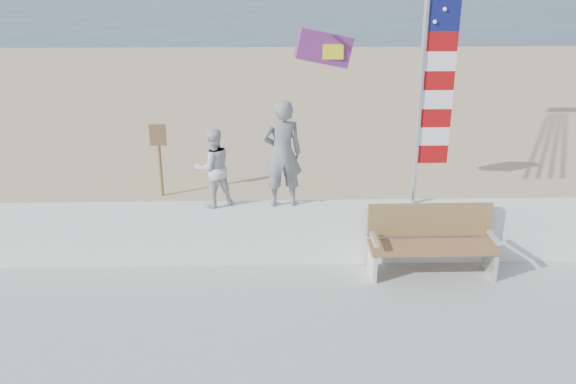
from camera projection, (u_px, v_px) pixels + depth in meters
name	position (u px, v px, depth m)	size (l,w,h in m)	color
ground	(276.00, 346.00, 7.46)	(220.00, 220.00, 0.00)	#2C4658
sand	(273.00, 143.00, 15.89)	(90.00, 40.00, 0.08)	tan
seawall	(274.00, 233.00, 9.12)	(30.00, 0.35, 0.90)	white
adult	(282.00, 154.00, 8.69)	(0.57, 0.37, 1.57)	slate
child	(213.00, 168.00, 8.74)	(0.56, 0.44, 1.16)	silver
bench	(431.00, 240.00, 8.73)	(1.80, 0.57, 1.00)	olive
flag	(431.00, 73.00, 8.35)	(0.50, 0.08, 3.50)	silver
parafoil_kite	(325.00, 48.00, 10.61)	(1.04, 0.35, 0.70)	red
sign	(159.00, 154.00, 11.85)	(0.32, 0.07, 1.46)	olive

